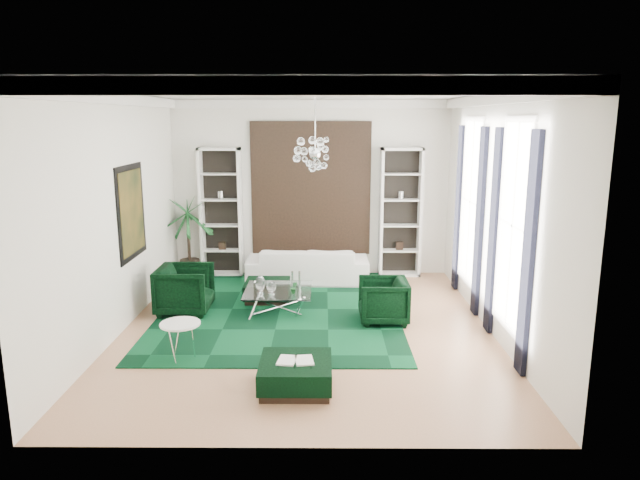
{
  "coord_description": "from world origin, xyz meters",
  "views": [
    {
      "loc": [
        0.29,
        -8.91,
        3.4
      ],
      "look_at": [
        0.22,
        0.5,
        1.39
      ],
      "focal_mm": 32.0,
      "sensor_mm": 36.0,
      "label": 1
    }
  ],
  "objects_px": {
    "coffee_table": "(278,300)",
    "ottoman_side": "(267,291)",
    "ottoman_front": "(296,375)",
    "palm": "(188,225)",
    "sofa": "(308,265)",
    "side_table": "(181,342)",
    "armchair_left": "(185,289)",
    "armchair_right": "(383,301)"
  },
  "relations": [
    {
      "from": "armchair_left",
      "to": "side_table",
      "type": "bearing_deg",
      "value": -168.2
    },
    {
      "from": "ottoman_side",
      "to": "side_table",
      "type": "xyz_separation_m",
      "value": [
        -0.96,
        -2.76,
        0.09
      ]
    },
    {
      "from": "armchair_left",
      "to": "palm",
      "type": "relative_size",
      "value": 0.41
    },
    {
      "from": "armchair_right",
      "to": "side_table",
      "type": "bearing_deg",
      "value": -62.25
    },
    {
      "from": "armchair_left",
      "to": "side_table",
      "type": "xyz_separation_m",
      "value": [
        0.43,
        -2.05,
        -0.15
      ]
    },
    {
      "from": "side_table",
      "to": "ottoman_side",
      "type": "bearing_deg",
      "value": 70.79
    },
    {
      "from": "ottoman_front",
      "to": "side_table",
      "type": "height_order",
      "value": "side_table"
    },
    {
      "from": "coffee_table",
      "to": "armchair_right",
      "type": "bearing_deg",
      "value": -16.05
    },
    {
      "from": "sofa",
      "to": "armchair_right",
      "type": "relative_size",
      "value": 3.08
    },
    {
      "from": "sofa",
      "to": "ottoman_front",
      "type": "bearing_deg",
      "value": 89.82
    },
    {
      "from": "sofa",
      "to": "ottoman_side",
      "type": "height_order",
      "value": "sofa"
    },
    {
      "from": "armchair_left",
      "to": "ottoman_front",
      "type": "bearing_deg",
      "value": -144.05
    },
    {
      "from": "ottoman_side",
      "to": "palm",
      "type": "relative_size",
      "value": 0.36
    },
    {
      "from": "armchair_left",
      "to": "ottoman_side",
      "type": "bearing_deg",
      "value": -62.98
    },
    {
      "from": "sofa",
      "to": "palm",
      "type": "xyz_separation_m",
      "value": [
        -2.59,
        0.4,
        0.78
      ]
    },
    {
      "from": "sofa",
      "to": "coffee_table",
      "type": "distance_m",
      "value": 1.96
    },
    {
      "from": "armchair_right",
      "to": "coffee_table",
      "type": "bearing_deg",
      "value": -106.05
    },
    {
      "from": "armchair_right",
      "to": "coffee_table",
      "type": "relative_size",
      "value": 0.7
    },
    {
      "from": "ottoman_front",
      "to": "palm",
      "type": "bearing_deg",
      "value": 116.02
    },
    {
      "from": "sofa",
      "to": "ottoman_side",
      "type": "bearing_deg",
      "value": 59.69
    },
    {
      "from": "palm",
      "to": "side_table",
      "type": "bearing_deg",
      "value": -78.55
    },
    {
      "from": "armchair_right",
      "to": "ottoman_side",
      "type": "height_order",
      "value": "armchair_right"
    },
    {
      "from": "ottoman_side",
      "to": "side_table",
      "type": "height_order",
      "value": "side_table"
    },
    {
      "from": "armchair_left",
      "to": "ottoman_side",
      "type": "relative_size",
      "value": 1.13
    },
    {
      "from": "ottoman_side",
      "to": "palm",
      "type": "bearing_deg",
      "value": 138.23
    },
    {
      "from": "sofa",
      "to": "palm",
      "type": "height_order",
      "value": "palm"
    },
    {
      "from": "palm",
      "to": "coffee_table",
      "type": "bearing_deg",
      "value": -47.26
    },
    {
      "from": "coffee_table",
      "to": "ottoman_front",
      "type": "relative_size",
      "value": 1.29
    },
    {
      "from": "sofa",
      "to": "side_table",
      "type": "height_order",
      "value": "sofa"
    },
    {
      "from": "coffee_table",
      "to": "palm",
      "type": "relative_size",
      "value": 0.51
    },
    {
      "from": "coffee_table",
      "to": "ottoman_side",
      "type": "relative_size",
      "value": 1.42
    },
    {
      "from": "ottoman_front",
      "to": "armchair_left",
      "type": "bearing_deg",
      "value": 125.95
    },
    {
      "from": "ottoman_side",
      "to": "ottoman_front",
      "type": "xyz_separation_m",
      "value": [
        0.72,
        -3.62,
        -0.0
      ]
    },
    {
      "from": "sofa",
      "to": "coffee_table",
      "type": "xyz_separation_m",
      "value": [
        -0.47,
        -1.89,
        -0.17
      ]
    },
    {
      "from": "armchair_left",
      "to": "coffee_table",
      "type": "relative_size",
      "value": 0.8
    },
    {
      "from": "armchair_right",
      "to": "coffee_table",
      "type": "xyz_separation_m",
      "value": [
        -1.82,
        0.52,
        -0.17
      ]
    },
    {
      "from": "coffee_table",
      "to": "ottoman_side",
      "type": "xyz_separation_m",
      "value": [
        -0.26,
        0.63,
        -0.02
      ]
    },
    {
      "from": "sofa",
      "to": "coffee_table",
      "type": "height_order",
      "value": "sofa"
    },
    {
      "from": "armchair_right",
      "to": "ottoman_front",
      "type": "bearing_deg",
      "value": -29.07
    },
    {
      "from": "sofa",
      "to": "side_table",
      "type": "distance_m",
      "value": 4.36
    },
    {
      "from": "armchair_left",
      "to": "ottoman_side",
      "type": "height_order",
      "value": "armchair_left"
    },
    {
      "from": "ottoman_front",
      "to": "palm",
      "type": "relative_size",
      "value": 0.4
    }
  ]
}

